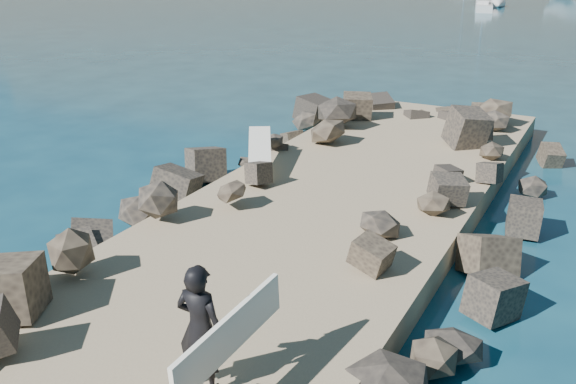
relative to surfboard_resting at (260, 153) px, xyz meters
name	(u,v)px	position (x,y,z in m)	size (l,w,h in m)	color
ground	(310,242)	(2.49, -2.16, -1.04)	(800.00, 800.00, 0.00)	#0F384C
jetty	(263,268)	(2.49, -4.16, -0.74)	(6.00, 26.00, 0.60)	#8C7759
riprap_left	(157,220)	(-0.41, -3.66, -0.54)	(2.60, 22.00, 1.00)	black
riprap_right	(422,283)	(5.39, -3.66, -0.54)	(2.60, 22.00, 1.00)	black
surfboard_resting	(260,153)	(0.00, 0.00, 0.00)	(0.56, 2.24, 0.07)	white
surfer_with_board	(204,329)	(3.77, -7.84, 0.46)	(0.88, 2.21, 1.78)	black
sailboat_a	(484,6)	(-5.27, 51.64, -0.69)	(2.92, 6.84, 8.10)	silver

